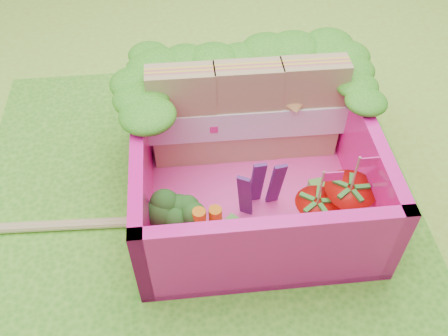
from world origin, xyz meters
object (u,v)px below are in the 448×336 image
sandwich_stack (247,114)px  strawberry_right (346,205)px  strawberry_left (315,215)px  broccoli (179,210)px  bento_box (253,163)px

sandwich_stack → strawberry_right: size_ratio=2.35×
strawberry_right → strawberry_left: bearing=-167.6°
broccoli → strawberry_left: bearing=-5.1°
broccoli → strawberry_left: strawberry_left is taller
broccoli → bento_box: bearing=31.3°
bento_box → strawberry_right: bearing=-31.1°
sandwich_stack → broccoli: bearing=-127.9°
sandwich_stack → strawberry_left: sandwich_stack is taller
bento_box → strawberry_right: (0.47, -0.29, -0.08)m
sandwich_stack → strawberry_right: 0.77m
bento_box → broccoli: bento_box is taller
sandwich_stack → broccoli: 0.72m
bento_box → sandwich_stack: sandwich_stack is taller
strawberry_left → strawberry_right: (0.18, 0.04, 0.02)m
sandwich_stack → broccoli: size_ratio=3.51×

